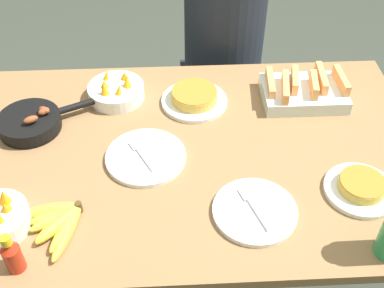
# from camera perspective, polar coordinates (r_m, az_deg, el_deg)

# --- Properties ---
(ground_plane) EXTENTS (14.00, 14.00, 0.00)m
(ground_plane) POSITION_cam_1_polar(r_m,az_deg,el_deg) (2.13, 0.00, -14.67)
(ground_plane) COLOR #383D33
(dining_table) EXTENTS (1.54, 0.98, 0.71)m
(dining_table) POSITION_cam_1_polar(r_m,az_deg,el_deg) (1.64, 0.00, -3.04)
(dining_table) COLOR olive
(dining_table) RESTS_ON ground_plane
(banana_bunch) EXTENTS (0.17, 0.21, 0.04)m
(banana_bunch) POSITION_cam_1_polar(r_m,az_deg,el_deg) (1.41, -15.45, -8.75)
(banana_bunch) COLOR yellow
(banana_bunch) RESTS_ON dining_table
(melon_tray) EXTENTS (0.30, 0.21, 0.10)m
(melon_tray) POSITION_cam_1_polar(r_m,az_deg,el_deg) (1.81, 13.09, 6.13)
(melon_tray) COLOR silver
(melon_tray) RESTS_ON dining_table
(skillet) EXTENTS (0.32, 0.21, 0.08)m
(skillet) POSITION_cam_1_polar(r_m,az_deg,el_deg) (1.73, -18.50, 2.47)
(skillet) COLOR black
(skillet) RESTS_ON dining_table
(frittata_plate_center) EXTENTS (0.24, 0.24, 0.06)m
(frittata_plate_center) POSITION_cam_1_polar(r_m,az_deg,el_deg) (1.75, 0.28, 5.47)
(frittata_plate_center) COLOR white
(frittata_plate_center) RESTS_ON dining_table
(frittata_plate_side) EXTENTS (0.22, 0.22, 0.05)m
(frittata_plate_side) POSITION_cam_1_polar(r_m,az_deg,el_deg) (1.52, 19.39, -4.90)
(frittata_plate_side) COLOR white
(frittata_plate_side) RESTS_ON dining_table
(empty_plate_near_front) EXTENTS (0.24, 0.24, 0.02)m
(empty_plate_near_front) POSITION_cam_1_polar(r_m,az_deg,el_deg) (1.41, 7.45, -7.90)
(empty_plate_near_front) COLOR white
(empty_plate_near_front) RESTS_ON dining_table
(empty_plate_far_left) EXTENTS (0.26, 0.26, 0.02)m
(empty_plate_far_left) POSITION_cam_1_polar(r_m,az_deg,el_deg) (1.55, -5.51, -1.54)
(empty_plate_far_left) COLOR white
(empty_plate_far_left) RESTS_ON dining_table
(fruit_bowl_mango) EXTENTS (0.20, 0.20, 0.10)m
(fruit_bowl_mango) POSITION_cam_1_polar(r_m,az_deg,el_deg) (1.79, -8.99, 6.23)
(fruit_bowl_mango) COLOR white
(fruit_bowl_mango) RESTS_ON dining_table
(hot_sauce_bottle) EXTENTS (0.05, 0.05, 0.13)m
(hot_sauce_bottle) POSITION_cam_1_polar(r_m,az_deg,el_deg) (1.33, -20.54, -12.19)
(hot_sauce_bottle) COLOR #B72814
(hot_sauce_bottle) RESTS_ON dining_table
(person_figure) EXTENTS (0.39, 0.39, 1.24)m
(person_figure) POSITION_cam_1_polar(r_m,az_deg,el_deg) (2.29, 3.61, 8.73)
(person_figure) COLOR black
(person_figure) RESTS_ON ground_plane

